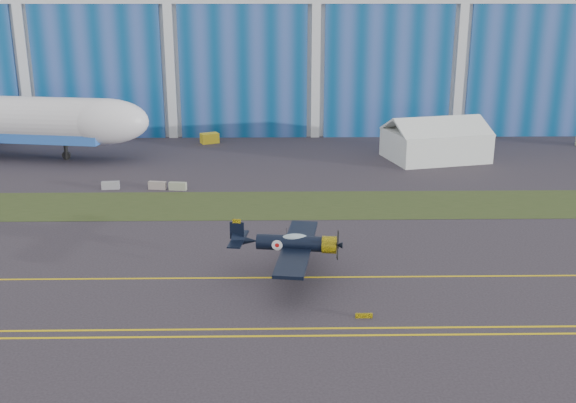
{
  "coord_description": "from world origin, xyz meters",
  "views": [
    {
      "loc": [
        16.0,
        -54.14,
        21.65
      ],
      "look_at": [
        17.01,
        4.17,
        3.47
      ],
      "focal_mm": 42.0,
      "sensor_mm": 36.0,
      "label": 1
    }
  ],
  "objects_px": {
    "tent": "(436,138)",
    "tug": "(210,138)",
    "warbird": "(290,243)",
    "shipping_container": "(91,133)"
  },
  "relations": [
    {
      "from": "shipping_container",
      "to": "tug",
      "type": "xyz_separation_m",
      "value": [
        18.01,
        -1.46,
        -0.61
      ]
    },
    {
      "from": "warbird",
      "to": "tent",
      "type": "xyz_separation_m",
      "value": [
        20.39,
        39.13,
        0.07
      ]
    },
    {
      "from": "warbird",
      "to": "tent",
      "type": "relative_size",
      "value": 0.92
    },
    {
      "from": "warbird",
      "to": "shipping_container",
      "type": "relative_size",
      "value": 2.11
    },
    {
      "from": "warbird",
      "to": "tug",
      "type": "bearing_deg",
      "value": 110.6
    },
    {
      "from": "warbird",
      "to": "tent",
      "type": "bearing_deg",
      "value": 70.57
    },
    {
      "from": "warbird",
      "to": "tug",
      "type": "distance_m",
      "value": 51.06
    },
    {
      "from": "tug",
      "to": "tent",
      "type": "bearing_deg",
      "value": -43.33
    },
    {
      "from": "tent",
      "to": "tug",
      "type": "relative_size",
      "value": 5.64
    },
    {
      "from": "warbird",
      "to": "tug",
      "type": "relative_size",
      "value": 5.17
    }
  ]
}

